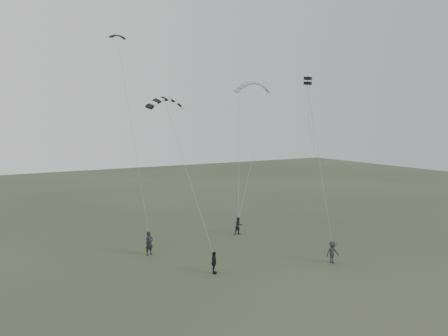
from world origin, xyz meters
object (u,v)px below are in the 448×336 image
flyer_right (239,226)px  kite_dark_small (118,35)px  kite_striped (166,99)px  flyer_left (149,243)px  flyer_far (333,252)px  kite_box (308,81)px  flyer_center (214,263)px  kite_pale_large (253,83)px

flyer_right → kite_dark_small: size_ratio=1.17×
kite_dark_small → kite_striped: size_ratio=0.47×
flyer_left → flyer_far: bearing=-54.5°
kite_striped → kite_box: (14.26, 0.16, 2.01)m
kite_striped → flyer_right: bearing=14.4°
flyer_left → kite_dark_small: (-0.42, 5.83, 17.28)m
flyer_right → flyer_far: size_ratio=0.98×
kite_dark_small → kite_striped: 9.21m
flyer_left → flyer_right: bearing=-6.0°
kite_striped → flyer_center: bearing=-80.6°
flyer_right → kite_dark_small: bearing=163.0°
flyer_left → kite_striped: size_ratio=0.63×
flyer_far → flyer_left: bearing=148.2°
kite_pale_large → flyer_right: bearing=-119.3°
flyer_center → kite_dark_small: (-2.87, 12.27, 17.43)m
flyer_far → kite_dark_small: 25.69m
flyer_far → kite_pale_large: (2.99, 15.53, 13.98)m
kite_dark_small → kite_pale_large: 15.20m
flyer_far → kite_dark_small: bearing=135.0°
flyer_far → kite_pale_large: kite_pale_large is taller
flyer_right → flyer_far: (1.78, -10.69, 0.01)m
flyer_center → kite_striped: size_ratio=0.53×
kite_dark_small → flyer_far: bearing=-64.5°
flyer_far → kite_striped: size_ratio=0.55×
flyer_left → kite_dark_small: 18.24m
kite_dark_small → kite_striped: (1.55, -7.03, -5.74)m
flyer_left → flyer_right: 9.76m
kite_dark_small → kite_box: bearing=-36.6°
flyer_left → flyer_far: (11.38, -8.94, -0.11)m
kite_pale_large → kite_box: (1.01, -7.63, -0.33)m
kite_dark_small → kite_box: kite_dark_small is taller
flyer_right → flyer_center: flyer_right is taller
flyer_far → kite_pale_large: bearing=85.5°
flyer_center → flyer_right: bearing=-14.8°
flyer_left → flyer_center: (2.45, -6.44, -0.16)m
kite_pale_large → kite_box: kite_pale_large is taller
flyer_far → kite_dark_small: (-11.80, 14.77, 17.39)m
kite_dark_small → kite_pale_large: kite_dark_small is taller
flyer_right → flyer_center: (-7.14, -8.19, -0.03)m
flyer_far → kite_striped: (-10.26, 7.74, 11.65)m
flyer_right → flyer_center: size_ratio=1.04×
kite_dark_small → kite_striped: bearing=-90.7°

